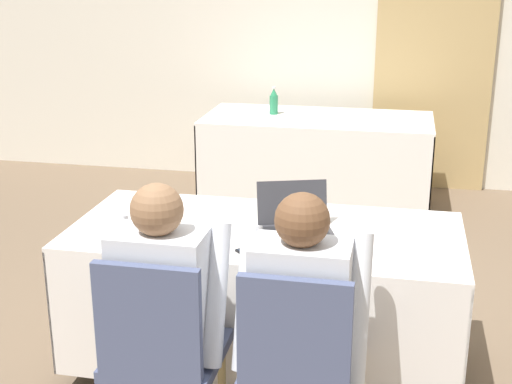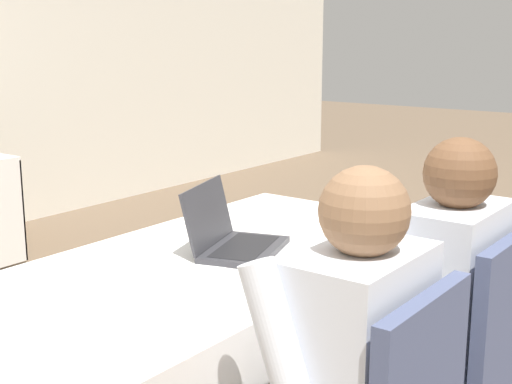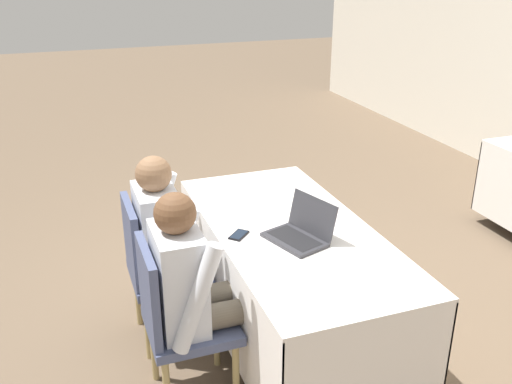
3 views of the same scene
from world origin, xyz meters
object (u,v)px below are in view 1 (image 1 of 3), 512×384
object	(u,v)px
laptop	(295,224)
chair_near_left	(161,349)
water_bottle	(274,102)
person_white_shirt	(303,313)
chair_near_right	(298,364)
person_checkered_shirt	(168,300)
cell_phone	(249,253)

from	to	relation	value
laptop	chair_near_left	world-z (taller)	laptop
water_bottle	person_white_shirt	xyz separation A→B (m)	(0.71, -3.24, -0.18)
chair_near_right	person_white_shirt	world-z (taller)	person_white_shirt
chair_near_left	water_bottle	bearing A→B (deg)	-87.09
water_bottle	chair_near_right	xyz separation A→B (m)	(0.71, -3.34, -0.34)
chair_near_left	person_checkered_shirt	size ratio (longest dim) A/B	0.78
laptop	person_checkered_shirt	size ratio (longest dim) A/B	0.34
chair_near_right	person_checkered_shirt	distance (m)	0.57
chair_near_right	person_checkered_shirt	world-z (taller)	person_checkered_shirt
laptop	chair_near_left	distance (m)	0.88
water_bottle	person_checkered_shirt	distance (m)	3.25
cell_phone	water_bottle	distance (m)	2.95
laptop	water_bottle	size ratio (longest dim) A/B	1.77
person_white_shirt	chair_near_right	bearing A→B (deg)	90.00
water_bottle	chair_near_left	size ratio (longest dim) A/B	0.25
water_bottle	chair_near_left	world-z (taller)	water_bottle
laptop	chair_near_right	world-z (taller)	laptop
person_white_shirt	person_checkered_shirt	bearing A→B (deg)	0.00
laptop	cell_phone	world-z (taller)	laptop
laptop	water_bottle	distance (m)	2.68
water_bottle	person_checkered_shirt	world-z (taller)	person_checkered_shirt
person_checkered_shirt	cell_phone	bearing A→B (deg)	-129.17
water_bottle	laptop	bearing A→B (deg)	-77.48
water_bottle	chair_near_left	distance (m)	3.36
laptop	cell_phone	size ratio (longest dim) A/B	2.87
chair_near_left	chair_near_right	world-z (taller)	same
laptop	water_bottle	world-z (taller)	water_bottle
water_bottle	person_white_shirt	world-z (taller)	person_white_shirt
cell_phone	chair_near_right	size ratio (longest dim) A/B	0.15
laptop	person_white_shirt	distance (m)	0.64
person_checkered_shirt	person_white_shirt	xyz separation A→B (m)	(0.54, 0.00, 0.00)
laptop	chair_near_left	xyz separation A→B (m)	(-0.41, -0.72, -0.29)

